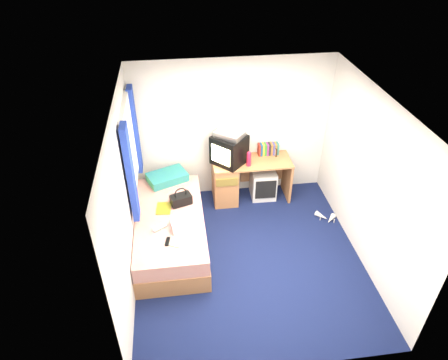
{
  "coord_description": "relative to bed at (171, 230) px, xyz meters",
  "views": [
    {
      "loc": [
        -0.9,
        -4.03,
        4.27
      ],
      "look_at": [
        -0.27,
        0.7,
        0.92
      ],
      "focal_mm": 32.0,
      "sensor_mm": 36.0,
      "label": 1
    }
  ],
  "objects": [
    {
      "name": "desk",
      "position": [
        1.11,
        0.99,
        0.14
      ],
      "size": [
        1.3,
        0.55,
        0.75
      ],
      "color": "#B3794A",
      "rests_on": "ground"
    },
    {
      "name": "water_bottle",
      "position": [
        -0.14,
        -0.26,
        0.31
      ],
      "size": [
        0.21,
        0.16,
        0.07
      ],
      "primitive_type": "cylinder",
      "rotation": [
        0.0,
        1.57,
        0.55
      ],
      "color": "white",
      "rests_on": "bed"
    },
    {
      "name": "remote_control",
      "position": [
        -0.03,
        -0.54,
        0.28
      ],
      "size": [
        0.08,
        0.17,
        0.02
      ],
      "primitive_type": "cube",
      "rotation": [
        0.0,
        0.0,
        -0.18
      ],
      "color": "black",
      "rests_on": "bed"
    },
    {
      "name": "book_row",
      "position": [
        1.7,
        1.15,
        0.58
      ],
      "size": [
        0.34,
        0.13,
        0.2
      ],
      "color": "maroon",
      "rests_on": "desk"
    },
    {
      "name": "white_heels",
      "position": [
        2.5,
        0.22,
        -0.23
      ],
      "size": [
        0.33,
        0.32,
        0.09
      ],
      "color": "silver",
      "rests_on": "ground"
    },
    {
      "name": "window_assembly",
      "position": [
        -0.45,
        0.45,
        1.15
      ],
      "size": [
        0.11,
        1.42,
        1.4
      ],
      "color": "silver",
      "rests_on": "room_shell"
    },
    {
      "name": "magazine",
      "position": [
        -0.08,
        0.18,
        0.28
      ],
      "size": [
        0.23,
        0.3,
        0.01
      ],
      "primitive_type": "cube",
      "rotation": [
        0.0,
        0.0,
        -0.09
      ],
      "color": "yellow",
      "rests_on": "bed"
    },
    {
      "name": "towel",
      "position": [
        0.19,
        -0.26,
        0.33
      ],
      "size": [
        0.36,
        0.32,
        0.11
      ],
      "primitive_type": "cube",
      "rotation": [
        0.0,
        0.0,
        0.18
      ],
      "color": "white",
      "rests_on": "bed"
    },
    {
      "name": "room_shell",
      "position": [
        1.1,
        -0.45,
        1.18
      ],
      "size": [
        3.4,
        3.4,
        3.4
      ],
      "color": "white",
      "rests_on": "ground"
    },
    {
      "name": "ground",
      "position": [
        1.1,
        -0.45,
        -0.27
      ],
      "size": [
        3.4,
        3.4,
        0.0
      ],
      "primitive_type": "plane",
      "color": "#0C1438",
      "rests_on": "ground"
    },
    {
      "name": "crt_tv",
      "position": [
        1.01,
        0.99,
        0.72
      ],
      "size": [
        0.65,
        0.65,
        0.48
      ],
      "rotation": [
        0.0,
        0.0,
        -0.78
      ],
      "color": "black",
      "rests_on": "desk"
    },
    {
      "name": "handbag",
      "position": [
        0.18,
        0.26,
        0.36
      ],
      "size": [
        0.34,
        0.26,
        0.29
      ],
      "rotation": [
        0.0,
        0.0,
        0.31
      ],
      "color": "black",
      "rests_on": "bed"
    },
    {
      "name": "picture_frame",
      "position": [
        1.81,
        1.11,
        0.55
      ],
      "size": [
        0.03,
        0.12,
        0.14
      ],
      "primitive_type": "cube",
      "rotation": [
        0.0,
        0.0,
        0.06
      ],
      "color": "black",
      "rests_on": "desk"
    },
    {
      "name": "bed",
      "position": [
        0.0,
        0.0,
        0.0
      ],
      "size": [
        1.01,
        2.0,
        0.54
      ],
      "color": "#B3794A",
      "rests_on": "ground"
    },
    {
      "name": "pillow",
      "position": [
        -0.01,
        0.9,
        0.34
      ],
      "size": [
        0.71,
        0.59,
        0.13
      ],
      "primitive_type": "cube",
      "rotation": [
        0.0,
        0.0,
        0.39
      ],
      "color": "#164F95",
      "rests_on": "bed"
    },
    {
      "name": "aerosol_can",
      "position": [
        1.3,
        1.02,
        0.57
      ],
      "size": [
        0.06,
        0.06,
        0.17
      ],
      "primitive_type": "cylinder",
      "rotation": [
        0.0,
        0.0,
        0.28
      ],
      "color": "silver",
      "rests_on": "desk"
    },
    {
      "name": "vcr",
      "position": [
        1.01,
        0.99,
        1.0
      ],
      "size": [
        0.53,
        0.51,
        0.08
      ],
      "primitive_type": "cube",
      "rotation": [
        0.0,
        0.0,
        -0.67
      ],
      "color": "#ACACAE",
      "rests_on": "crt_tv"
    },
    {
      "name": "storage_cube",
      "position": [
        1.61,
        1.0,
        -0.01
      ],
      "size": [
        0.42,
        0.42,
        0.51
      ],
      "primitive_type": "cube",
      "rotation": [
        0.0,
        0.0,
        -0.02
      ],
      "color": "silver",
      "rests_on": "ground"
    },
    {
      "name": "pink_water_bottle",
      "position": [
        1.31,
        0.85,
        0.6
      ],
      "size": [
        0.08,
        0.08,
        0.23
      ],
      "primitive_type": "cylinder",
      "rotation": [
        0.0,
        0.0,
        0.04
      ],
      "color": "red",
      "rests_on": "desk"
    },
    {
      "name": "colour_swatch_fan",
      "position": [
        0.03,
        -0.6,
        0.28
      ],
      "size": [
        0.22,
        0.15,
        0.01
      ],
      "primitive_type": "cube",
      "rotation": [
        0.0,
        0.0,
        -0.47
      ],
      "color": "orange",
      "rests_on": "bed"
    }
  ]
}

